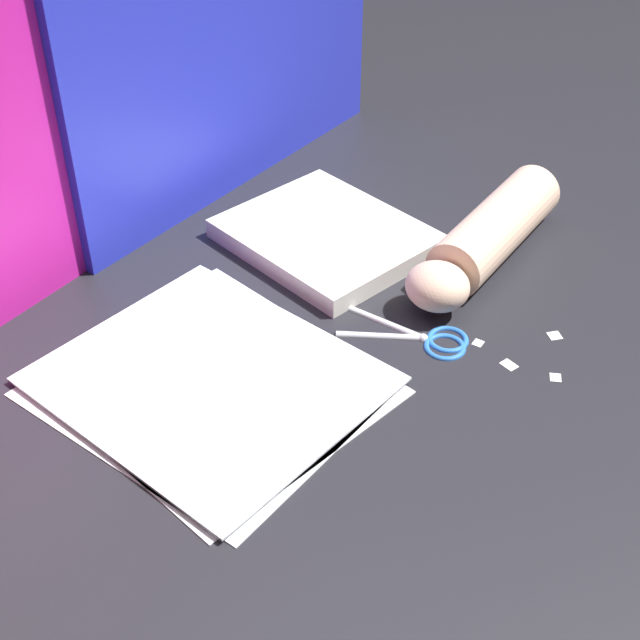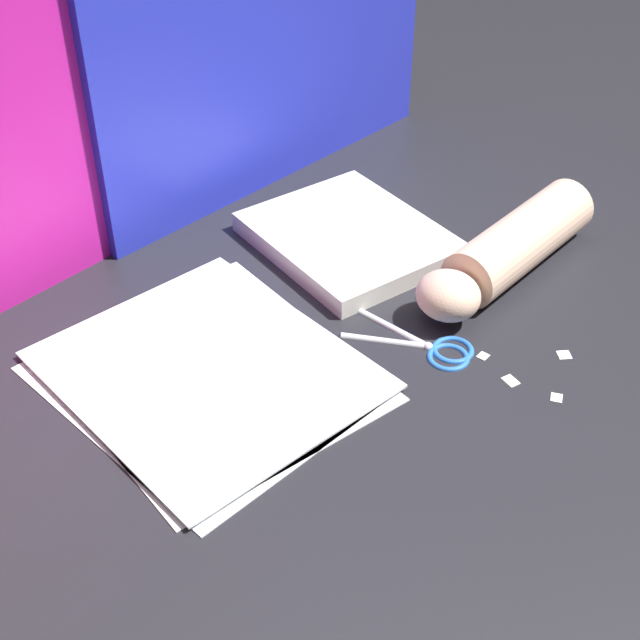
% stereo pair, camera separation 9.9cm
% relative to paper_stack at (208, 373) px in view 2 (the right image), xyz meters
% --- Properties ---
extents(ground_plane, '(6.00, 6.00, 0.00)m').
position_rel_paper_stack_xyz_m(ground_plane, '(0.10, -0.05, -0.00)').
color(ground_plane, black).
extents(backdrop_panel_center, '(0.55, 0.07, 0.45)m').
position_rel_paper_stack_xyz_m(backdrop_panel_center, '(0.06, 0.29, 0.22)').
color(backdrop_panel_center, '#D81E9E').
rests_on(backdrop_panel_center, ground_plane).
extents(backdrop_panel_right, '(0.62, 0.05, 0.42)m').
position_rel_paper_stack_xyz_m(backdrop_panel_right, '(0.36, 0.29, 0.20)').
color(backdrop_panel_right, '#2833D1').
rests_on(backdrop_panel_right, ground_plane).
extents(paper_stack, '(0.33, 0.37, 0.01)m').
position_rel_paper_stack_xyz_m(paper_stack, '(0.00, 0.00, 0.00)').
color(paper_stack, white).
rests_on(paper_stack, ground_plane).
extents(book_closed, '(0.25, 0.28, 0.03)m').
position_rel_paper_stack_xyz_m(book_closed, '(0.30, 0.08, 0.01)').
color(book_closed, silver).
rests_on(book_closed, ground_plane).
extents(scissors, '(0.11, 0.16, 0.01)m').
position_rel_paper_stack_xyz_m(scissors, '(0.22, -0.14, -0.00)').
color(scissors, silver).
rests_on(scissors, ground_plane).
extents(hand_forearm, '(0.33, 0.10, 0.08)m').
position_rel_paper_stack_xyz_m(hand_forearm, '(0.40, -0.11, 0.03)').
color(hand_forearm, beige).
rests_on(hand_forearm, ground_plane).
extents(paper_scrap_near, '(0.02, 0.02, 0.00)m').
position_rel_paper_stack_xyz_m(paper_scrap_near, '(0.24, -0.24, -0.00)').
color(paper_scrap_near, white).
rests_on(paper_scrap_near, ground_plane).
extents(paper_scrap_mid, '(0.02, 0.02, 0.00)m').
position_rel_paper_stack_xyz_m(paper_scrap_mid, '(0.32, -0.26, -0.00)').
color(paper_scrap_mid, white).
rests_on(paper_scrap_mid, ground_plane).
extents(paper_scrap_far, '(0.01, 0.01, 0.00)m').
position_rel_paper_stack_xyz_m(paper_scrap_far, '(0.25, -0.19, -0.00)').
color(paper_scrap_far, white).
rests_on(paper_scrap_far, ground_plane).
extents(paper_scrap_side, '(0.02, 0.02, 0.00)m').
position_rel_paper_stack_xyz_m(paper_scrap_side, '(0.25, -0.29, -0.00)').
color(paper_scrap_side, white).
rests_on(paper_scrap_side, ground_plane).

